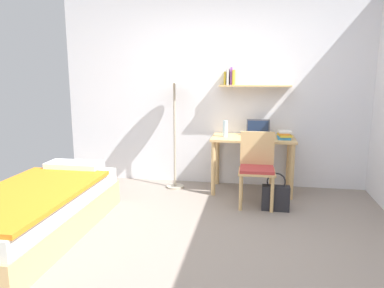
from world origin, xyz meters
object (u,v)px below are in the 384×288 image
at_px(desk, 253,147).
at_px(handbag, 276,197).
at_px(standing_lamp, 174,80).
at_px(laptop, 258,132).
at_px(water_bottle, 225,129).
at_px(desk_chair, 257,166).
at_px(bed, 37,212).
at_px(book_stack, 284,135).

height_order(desk, handbag, desk).
distance_m(standing_lamp, laptop, 1.29).
bearing_deg(water_bottle, desk_chair, -49.52).
bearing_deg(desk_chair, bed, -149.90).
distance_m(water_bottle, book_stack, 0.75).
height_order(standing_lamp, water_bottle, standing_lamp).
xyz_separation_m(desk, book_stack, (0.39, -0.06, 0.18)).
bearing_deg(book_stack, desk, 171.49).
bearing_deg(book_stack, standing_lamp, 178.34).
xyz_separation_m(desk, water_bottle, (-0.36, -0.03, 0.24)).
distance_m(desk, laptop, 0.21).
bearing_deg(desk_chair, desk, 96.21).
bearing_deg(desk_chair, book_stack, 53.99).
height_order(bed, standing_lamp, standing_lamp).
distance_m(desk, handbag, 0.83).
distance_m(standing_lamp, book_stack, 1.58).
distance_m(bed, laptop, 2.82).
bearing_deg(handbag, book_stack, 79.39).
xyz_separation_m(desk, standing_lamp, (-1.04, -0.02, 0.86)).
relative_size(standing_lamp, laptop, 5.37).
height_order(book_stack, handbag, book_stack).
bearing_deg(desk, handbag, -66.80).
bearing_deg(book_stack, laptop, 156.43).
relative_size(standing_lamp, book_stack, 6.43).
bearing_deg(water_bottle, book_stack, -2.41).
bearing_deg(water_bottle, bed, -134.48).
relative_size(desk, water_bottle, 5.00).
bearing_deg(water_bottle, desk, 4.22).
xyz_separation_m(standing_lamp, book_stack, (1.43, -0.04, -0.68)).
bearing_deg(laptop, desk, -125.23).
height_order(desk_chair, laptop, laptop).
bearing_deg(book_stack, desk_chair, -126.01).
bearing_deg(standing_lamp, desk_chair, -24.48).
relative_size(desk_chair, book_stack, 3.39).
bearing_deg(water_bottle, laptop, 14.86).
bearing_deg(bed, water_bottle, 45.52).
bearing_deg(desk, book_stack, -8.51).
xyz_separation_m(desk, handbag, (0.28, -0.65, -0.45)).
height_order(desk_chair, water_bottle, water_bottle).
height_order(standing_lamp, laptop, standing_lamp).
distance_m(bed, standing_lamp, 2.32).
height_order(desk, standing_lamp, standing_lamp).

